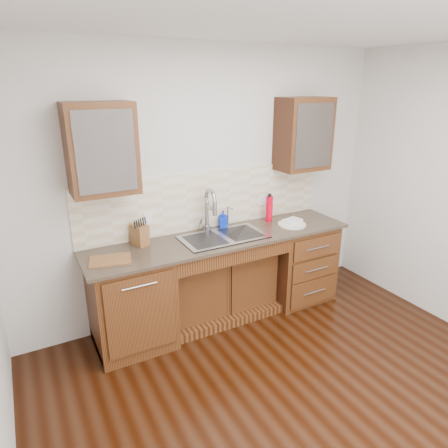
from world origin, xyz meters
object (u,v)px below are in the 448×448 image
water_bottle (269,209)px  cutting_board (110,260)px  knife_block (140,235)px  soap_bottle (223,219)px  plate (292,224)px

water_bottle → cutting_board: water_bottle is taller
water_bottle → knife_block: water_bottle is taller
soap_bottle → water_bottle: bearing=13.7°
water_bottle → plate: 0.30m
soap_bottle → cutting_board: 1.28m
water_bottle → soap_bottle: bearing=172.1°
cutting_board → water_bottle: bearing=7.1°
knife_block → cutting_board: knife_block is taller
soap_bottle → knife_block: bearing=-154.8°
knife_block → cutting_board: (-0.33, -0.24, -0.09)m
soap_bottle → water_bottle: (0.53, -0.07, 0.05)m
cutting_board → knife_block: bearing=35.1°
water_bottle → knife_block: 1.44m
soap_bottle → plate: soap_bottle is taller
soap_bottle → plate: 0.74m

